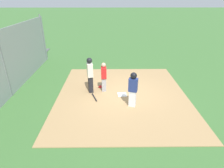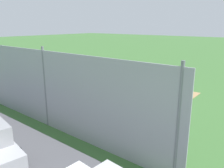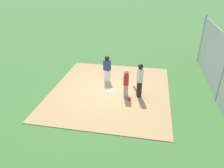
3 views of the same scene
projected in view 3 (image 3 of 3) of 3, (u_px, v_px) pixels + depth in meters
name	position (u px, v px, depth m)	size (l,w,h in m)	color
ground_plane	(110.00, 91.00, 11.95)	(140.00, 140.00, 0.00)	#3D6B33
dirt_infield	(110.00, 90.00, 11.94)	(7.20, 6.40, 0.03)	#A88456
home_plate	(110.00, 90.00, 11.93)	(0.44, 0.44, 0.02)	white
catcher	(126.00, 83.00, 11.00)	(0.40, 0.29, 1.53)	#9E9EA3
umpire	(140.00, 80.00, 10.93)	(0.43, 0.35, 1.83)	black
runner	(107.00, 67.00, 12.48)	(0.36, 0.44, 1.62)	silver
baseball_bat	(136.00, 89.00, 11.95)	(0.06, 0.06, 0.77)	black
catcher_mask	(129.00, 99.00, 11.01)	(0.24, 0.20, 0.12)	red
backstop_fence	(223.00, 72.00, 10.30)	(12.00, 0.10, 3.35)	#93999E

